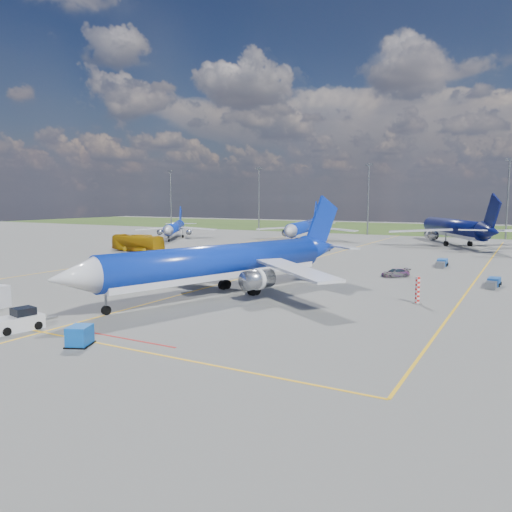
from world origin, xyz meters
The scene contains 18 objects.
ground centered at (0.00, 0.00, 0.00)m, with size 400.00×400.00×0.00m, color #595957.
grass_strip centered at (0.00, 150.00, 0.00)m, with size 400.00×80.00×0.01m, color #2D4719.
taxiway_lines centered at (0.17, 27.70, 0.01)m, with size 60.25×160.00×0.02m.
floodlight_masts centered at (10.00, 110.00, 12.56)m, with size 202.20×0.50×22.70m.
warning_post centered at (26.00, 8.00, 1.50)m, with size 0.50×0.50×3.00m, color red.
bg_jet_nw centered at (-54.15, 66.79, 0.00)m, with size 25.80×33.86×8.87m, color #0C2CAC, non-canonical shape.
bg_jet_nnw centered at (-17.81, 76.69, 0.00)m, with size 30.30×39.77×10.42m, color #0C2CAC, non-canonical shape.
bg_jet_n centered at (19.44, 84.43, 0.00)m, with size 35.71×46.87×12.27m, color #080E43, non-canonical shape.
main_airliner centered at (4.40, 1.50, 0.00)m, with size 33.74×44.29×11.60m, color #0C2CAC, non-canonical shape.
pushback_tug centered at (-2.41, -20.52, 0.79)m, with size 2.89×5.86×1.95m.
uld_container centered at (5.96, -21.14, 0.78)m, with size 1.57×1.96×1.57m, color blue.
apron_bus centered at (-38.65, 34.34, 1.87)m, with size 3.14×13.43×3.74m, color #C18B0B.
service_car_a centered at (-29.48, 24.93, 0.75)m, with size 1.76×4.38×1.49m, color #999999.
service_car_b centered at (-14.97, 29.05, 0.59)m, with size 1.96×4.25×1.18m, color #999999.
service_car_c centered at (19.27, 25.95, 0.62)m, with size 1.74×4.29×1.25m, color #999999.
baggage_tug_w centered at (32.52, 23.77, 0.51)m, with size 1.63×4.93×1.09m.
baggage_tug_c centered at (-3.24, 53.66, 0.54)m, with size 2.13×5.30×1.16m.
baggage_tug_e centered at (23.42, 41.13, 0.56)m, with size 1.64×5.40×1.20m.
Camera 1 is at (36.74, -47.82, 11.52)m, focal length 35.00 mm.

